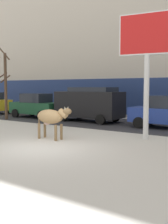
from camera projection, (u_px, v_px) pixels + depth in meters
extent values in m
plane|color=silver|center=(41.00, 148.00, 10.75)|extent=(120.00, 120.00, 0.00)
cube|color=#333338|center=(131.00, 125.00, 17.29)|extent=(60.00, 5.60, 0.01)
cube|color=navy|center=(154.00, 97.00, 20.30)|extent=(43.12, 0.10, 2.80)
ellipsoid|color=tan|center=(50.00, 117.00, 12.50)|extent=(1.41, 0.61, 0.64)
cylinder|color=olive|center=(61.00, 132.00, 12.44)|extent=(0.12, 0.12, 0.70)
cylinder|color=olive|center=(56.00, 133.00, 12.12)|extent=(0.12, 0.12, 0.70)
cylinder|color=olive|center=(45.00, 130.00, 12.99)|extent=(0.12, 0.12, 0.70)
cylinder|color=olive|center=(39.00, 131.00, 12.67)|extent=(0.12, 0.12, 0.70)
cylinder|color=tan|center=(63.00, 113.00, 12.06)|extent=(0.48, 0.26, 0.44)
ellipsoid|color=olive|center=(67.00, 111.00, 11.93)|extent=(0.44, 0.24, 0.28)
cone|color=beige|center=(68.00, 107.00, 12.03)|extent=(0.06, 0.11, 0.15)
cone|color=beige|center=(65.00, 108.00, 11.85)|extent=(0.06, 0.11, 0.15)
cylinder|color=olive|center=(39.00, 121.00, 12.89)|extent=(0.06, 0.06, 0.60)
ellipsoid|color=beige|center=(47.00, 123.00, 12.62)|extent=(0.28, 0.24, 0.20)
cylinder|color=silver|center=(146.00, 97.00, 12.41)|extent=(0.24, 0.24, 3.80)
cube|color=silver|center=(148.00, 34.00, 12.16)|extent=(2.52, 0.55, 1.82)
cube|color=red|center=(147.00, 34.00, 12.14)|extent=(2.40, 0.49, 1.70)
cylinder|color=black|center=(8.00, 110.00, 24.81)|extent=(0.64, 0.22, 0.64)
cube|color=#194C2D|center=(36.00, 108.00, 21.40)|extent=(4.21, 1.78, 0.84)
cube|color=#1E232D|center=(36.00, 98.00, 21.33)|extent=(2.01, 1.56, 0.68)
cylinder|color=black|center=(57.00, 113.00, 21.38)|extent=(0.64, 0.22, 0.64)
cylinder|color=black|center=(41.00, 115.00, 19.94)|extent=(0.64, 0.22, 0.64)
cylinder|color=black|center=(32.00, 112.00, 22.94)|extent=(0.64, 0.22, 0.64)
cylinder|color=black|center=(15.00, 113.00, 21.50)|extent=(0.64, 0.22, 0.64)
cube|color=black|center=(89.00, 104.00, 18.88)|extent=(4.61, 1.93, 1.70)
cube|color=#1E232D|center=(93.00, 89.00, 18.62)|extent=(3.01, 1.69, 0.30)
cylinder|color=black|center=(115.00, 117.00, 18.88)|extent=(0.64, 0.22, 0.64)
cylinder|color=black|center=(100.00, 120.00, 17.33)|extent=(0.64, 0.22, 0.64)
cylinder|color=black|center=(79.00, 114.00, 20.59)|extent=(0.64, 0.22, 0.64)
cylinder|color=black|center=(63.00, 117.00, 19.04)|extent=(0.64, 0.22, 0.64)
cube|color=#233D9E|center=(168.00, 115.00, 15.73)|extent=(4.21, 1.78, 0.84)
cube|color=#1E232D|center=(168.00, 102.00, 15.66)|extent=(2.01, 1.56, 0.68)
cylinder|color=black|center=(151.00, 120.00, 17.27)|extent=(0.64, 0.22, 0.64)
cylinder|color=black|center=(139.00, 123.00, 15.83)|extent=(0.64, 0.22, 0.64)
cylinder|color=#4C3828|center=(6.00, 87.00, 19.98)|extent=(0.20, 0.20, 4.74)
cylinder|color=#4C3828|center=(3.00, 53.00, 19.36)|extent=(0.76, 0.60, 1.04)
cylinder|color=#4C3828|center=(0.00, 77.00, 20.28)|extent=(0.12, 1.27, 0.74)
cylinder|color=#4C3828|center=(5.00, 79.00, 20.25)|extent=(0.52, 0.65, 0.61)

